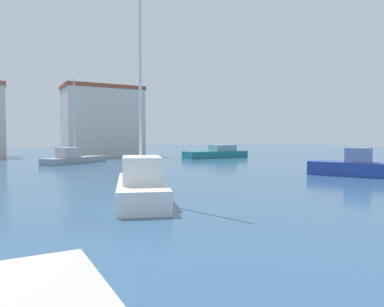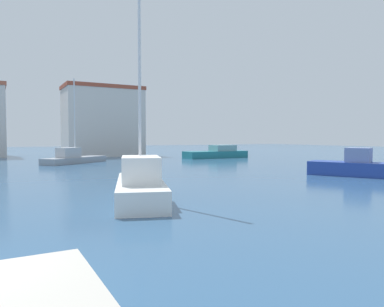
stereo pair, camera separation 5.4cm
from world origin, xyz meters
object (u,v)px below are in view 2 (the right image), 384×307
(motorboat_blue_behind_lamppost, at_px, (356,167))
(motorboat_teal_mid_harbor, at_px, (217,153))
(sailboat_white_far_right, at_px, (140,184))
(sailboat_grey_distant_north, at_px, (74,158))

(motorboat_blue_behind_lamppost, height_order, motorboat_teal_mid_harbor, motorboat_blue_behind_lamppost)
(sailboat_white_far_right, height_order, motorboat_teal_mid_harbor, sailboat_white_far_right)
(sailboat_white_far_right, relative_size, motorboat_blue_behind_lamppost, 1.56)
(sailboat_white_far_right, relative_size, motorboat_teal_mid_harbor, 1.15)
(motorboat_blue_behind_lamppost, relative_size, motorboat_teal_mid_harbor, 0.74)
(sailboat_white_far_right, relative_size, sailboat_grey_distant_north, 1.13)
(motorboat_blue_behind_lamppost, xyz_separation_m, sailboat_grey_distant_north, (-14.19, 21.19, -0.09))
(sailboat_grey_distant_north, relative_size, motorboat_teal_mid_harbor, 1.02)
(motorboat_blue_behind_lamppost, distance_m, motorboat_teal_mid_harbor, 22.48)
(sailboat_white_far_right, height_order, sailboat_grey_distant_north, sailboat_white_far_right)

